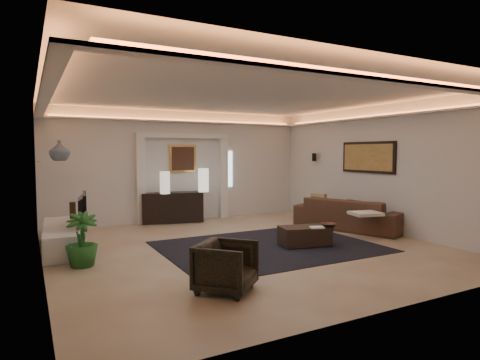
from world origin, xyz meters
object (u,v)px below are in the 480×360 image
sofa (349,214)px  console (172,207)px  armchair (226,267)px  coffee_table (305,236)px

sofa → console: bearing=29.3°
sofa → armchair: sofa is taller
console → coffee_table: (1.44, -3.71, -0.20)m
sofa → armchair: 5.08m
console → armchair: (-1.03, -5.29, -0.07)m
sofa → armchair: (-4.45, -2.47, -0.04)m
console → sofa: size_ratio=0.61×
armchair → coffee_table: bearing=-9.9°
sofa → coffee_table: 2.17m
coffee_table → armchair: 2.93m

